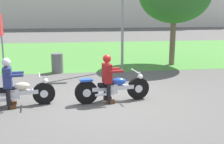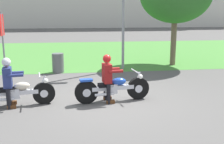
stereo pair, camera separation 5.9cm
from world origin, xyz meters
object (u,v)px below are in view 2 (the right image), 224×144
sign_banner (2,33)px  motorcycle_follow (16,93)px  rider_follow (8,78)px  motorcycle_lead (113,88)px  rider_lead (108,75)px  trash_can (58,63)px

sign_banner → motorcycle_follow: bearing=-73.3°
rider_follow → sign_banner: size_ratio=0.54×
motorcycle_lead → motorcycle_follow: size_ratio=1.04×
motorcycle_lead → rider_lead: rider_lead is taller
motorcycle_lead → sign_banner: (-4.15, 4.54, 1.32)m
motorcycle_lead → sign_banner: size_ratio=0.87×
motorcycle_follow → rider_follow: size_ratio=1.56×
sign_banner → motorcycle_lead: bearing=-47.6°
rider_lead → trash_can: (-1.68, 4.24, -0.41)m
motorcycle_lead → rider_lead: 0.46m
rider_lead → motorcycle_follow: bearing=172.9°
rider_follow → trash_can: (1.08, 4.31, -0.39)m
rider_lead → rider_follow: size_ratio=1.01×
sign_banner → trash_can: bearing=-7.9°
motorcycle_lead → trash_can: motorcycle_lead is taller
motorcycle_lead → trash_can: 4.61m
trash_can → motorcycle_lead: bearing=-66.3°
motorcycle_lead → rider_follow: bearing=173.7°
motorcycle_follow → rider_follow: rider_follow is taller
trash_can → sign_banner: bearing=172.1°
motorcycle_follow → trash_can: (0.92, 4.29, 0.03)m
rider_lead → motorcycle_follow: 2.64m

